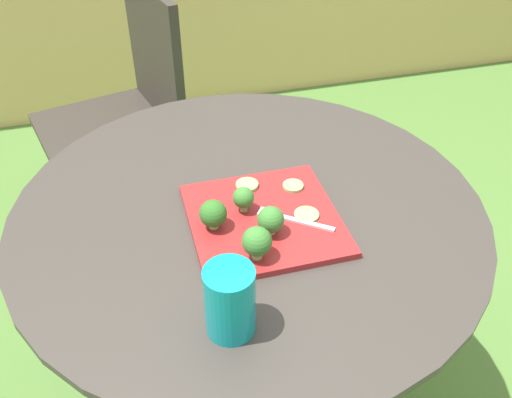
# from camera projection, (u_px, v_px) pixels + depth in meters

# --- Properties ---
(patio_table) EXTENTS (0.97, 0.97, 0.74)m
(patio_table) POSITION_uv_depth(u_px,v_px,m) (249.00, 289.00, 1.31)
(patio_table) COLOR #38332D
(patio_table) RESTS_ON ground_plane
(patio_chair) EXTENTS (0.53, 0.53, 0.90)m
(patio_chair) POSITION_uv_depth(u_px,v_px,m) (129.00, 101.00, 1.94)
(patio_chair) COLOR #332D28
(patio_chair) RESTS_ON ground_plane
(salad_plate) EXTENTS (0.29, 0.29, 0.01)m
(salad_plate) POSITION_uv_depth(u_px,v_px,m) (264.00, 220.00, 1.12)
(salad_plate) COLOR maroon
(salad_plate) RESTS_ON patio_table
(drinking_glass) EXTENTS (0.08, 0.08, 0.13)m
(drinking_glass) POSITION_uv_depth(u_px,v_px,m) (230.00, 304.00, 0.89)
(drinking_glass) COLOR #0F8C93
(drinking_glass) RESTS_ON patio_table
(fork) EXTENTS (0.13, 0.11, 0.00)m
(fork) POSITION_uv_depth(u_px,v_px,m) (289.00, 218.00, 1.11)
(fork) COLOR silver
(fork) RESTS_ON salad_plate
(broccoli_floret_0) EXTENTS (0.05, 0.05, 0.06)m
(broccoli_floret_0) POSITION_uv_depth(u_px,v_px,m) (271.00, 220.00, 1.06)
(broccoli_floret_0) COLOR #99B770
(broccoli_floret_0) RESTS_ON salad_plate
(broccoli_floret_1) EXTENTS (0.04, 0.04, 0.05)m
(broccoli_floret_1) POSITION_uv_depth(u_px,v_px,m) (244.00, 198.00, 1.11)
(broccoli_floret_1) COLOR #99B770
(broccoli_floret_1) RESTS_ON salad_plate
(broccoli_floret_2) EXTENTS (0.05, 0.05, 0.06)m
(broccoli_floret_2) POSITION_uv_depth(u_px,v_px,m) (213.00, 214.00, 1.07)
(broccoli_floret_2) COLOR #99B770
(broccoli_floret_2) RESTS_ON salad_plate
(broccoli_floret_3) EXTENTS (0.05, 0.05, 0.07)m
(broccoli_floret_3) POSITION_uv_depth(u_px,v_px,m) (257.00, 242.00, 1.00)
(broccoli_floret_3) COLOR #99B770
(broccoli_floret_3) RESTS_ON salad_plate
(cucumber_slice_0) EXTENTS (0.05, 0.05, 0.01)m
(cucumber_slice_0) POSITION_uv_depth(u_px,v_px,m) (247.00, 185.00, 1.19)
(cucumber_slice_0) COLOR #8EB766
(cucumber_slice_0) RESTS_ON salad_plate
(cucumber_slice_1) EXTENTS (0.05, 0.05, 0.01)m
(cucumber_slice_1) POSITION_uv_depth(u_px,v_px,m) (307.00, 215.00, 1.12)
(cucumber_slice_1) COLOR #8EB766
(cucumber_slice_1) RESTS_ON salad_plate
(cucumber_slice_2) EXTENTS (0.04, 0.04, 0.01)m
(cucumber_slice_2) POSITION_uv_depth(u_px,v_px,m) (293.00, 186.00, 1.19)
(cucumber_slice_2) COLOR #8EB766
(cucumber_slice_2) RESTS_ON salad_plate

